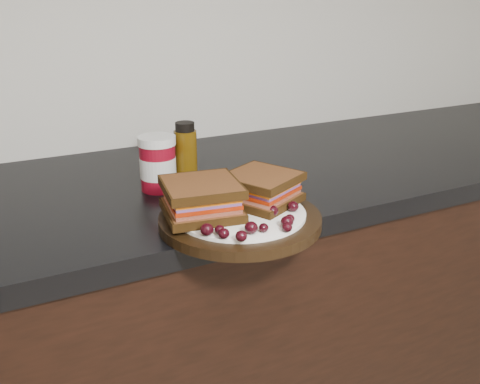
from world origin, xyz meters
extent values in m
cube|color=black|center=(0.00, 1.70, 0.43)|extent=(3.96, 0.58, 0.86)
cube|color=black|center=(0.00, 1.70, 0.88)|extent=(3.98, 0.60, 0.04)
cylinder|color=black|center=(0.14, 1.44, 0.91)|extent=(0.28, 0.28, 0.02)
ellipsoid|color=black|center=(0.05, 1.38, 0.93)|extent=(0.02, 0.02, 0.02)
ellipsoid|color=black|center=(0.07, 1.37, 0.93)|extent=(0.02, 0.02, 0.01)
ellipsoid|color=black|center=(0.07, 1.36, 0.93)|extent=(0.02, 0.02, 0.02)
ellipsoid|color=black|center=(0.09, 1.33, 0.93)|extent=(0.02, 0.02, 0.02)
ellipsoid|color=black|center=(0.12, 1.35, 0.93)|extent=(0.02, 0.02, 0.02)
ellipsoid|color=black|center=(0.14, 1.35, 0.93)|extent=(0.02, 0.02, 0.01)
ellipsoid|color=black|center=(0.17, 1.33, 0.93)|extent=(0.02, 0.02, 0.02)
ellipsoid|color=black|center=(0.18, 1.35, 0.93)|extent=(0.02, 0.02, 0.02)
ellipsoid|color=black|center=(0.19, 1.36, 0.93)|extent=(0.02, 0.02, 0.01)
ellipsoid|color=black|center=(0.18, 1.40, 0.93)|extent=(0.02, 0.02, 0.02)
ellipsoid|color=black|center=(0.22, 1.40, 0.93)|extent=(0.02, 0.02, 0.02)
ellipsoid|color=black|center=(0.22, 1.43, 0.93)|extent=(0.02, 0.02, 0.02)
ellipsoid|color=black|center=(0.22, 1.43, 0.93)|extent=(0.02, 0.02, 0.02)
ellipsoid|color=black|center=(0.22, 1.48, 0.93)|extent=(0.02, 0.02, 0.02)
ellipsoid|color=black|center=(0.21, 1.48, 0.93)|extent=(0.02, 0.02, 0.01)
ellipsoid|color=black|center=(0.11, 1.47, 0.93)|extent=(0.02, 0.02, 0.02)
ellipsoid|color=black|center=(0.08, 1.48, 0.93)|extent=(0.02, 0.02, 0.02)
ellipsoid|color=black|center=(0.07, 1.45, 0.93)|extent=(0.02, 0.02, 0.02)
ellipsoid|color=black|center=(0.05, 1.44, 0.93)|extent=(0.02, 0.02, 0.02)
ellipsoid|color=black|center=(0.06, 1.43, 0.93)|extent=(0.02, 0.02, 0.02)
ellipsoid|color=black|center=(0.10, 1.45, 0.93)|extent=(0.02, 0.02, 0.01)
ellipsoid|color=black|center=(0.09, 1.46, 0.93)|extent=(0.02, 0.02, 0.01)
ellipsoid|color=black|center=(0.07, 1.44, 0.93)|extent=(0.02, 0.02, 0.01)
cylinder|color=maroon|center=(0.07, 1.67, 0.96)|extent=(0.08, 0.08, 0.11)
cylinder|color=#4D3407|center=(0.14, 1.68, 0.96)|extent=(0.05, 0.05, 0.13)
camera|label=1|loc=(-0.24, 0.69, 1.28)|focal=40.00mm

